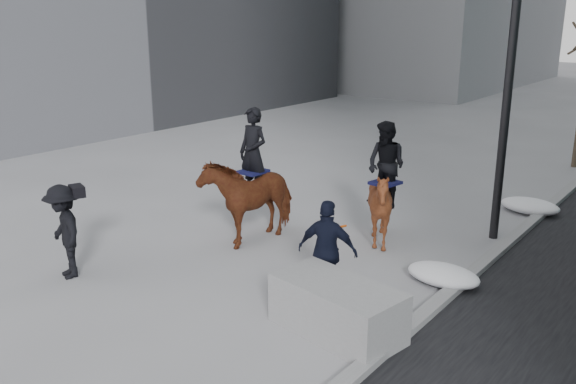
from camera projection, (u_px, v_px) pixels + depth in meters
The scene contains 8 objects.
ground at pixel (247, 288), 10.85m from camera, with size 120.00×120.00×0.00m, color gray.
curb at pixel (569, 190), 16.72m from camera, with size 0.25×90.00×0.12m, color gray.
planter at pixel (337, 308), 9.22m from camera, with size 2.02×1.01×0.81m, color gray.
mounted_left at pixel (250, 191), 13.04m from camera, with size 1.12×2.24×2.82m.
mounted_right at pixel (382, 198), 12.54m from camera, with size 1.66×1.79×2.62m.
feeder at pixel (328, 251), 10.19m from camera, with size 1.11×0.99×1.75m.
camera_crew at pixel (64, 231), 11.09m from camera, with size 1.29×1.00×1.75m.
snow_piles at pixel (496, 233), 13.07m from camera, with size 1.40×6.02×0.36m.
Camera 1 is at (6.61, -7.45, 4.68)m, focal length 38.00 mm.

